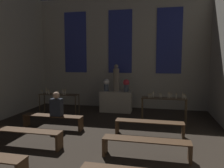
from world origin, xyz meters
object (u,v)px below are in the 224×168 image
(statue, at_px, (116,79))
(pew_third_left, at_px, (25,134))
(person_seated, at_px, (56,105))
(altar, at_px, (116,101))
(pew_back_left, at_px, (53,119))
(flower_vase_right, at_px, (126,85))
(pew_back_right, at_px, (149,125))
(pew_third_right, at_px, (146,144))
(candle_rack_left, at_px, (59,97))
(candle_rack_right, at_px, (164,101))
(flower_vase_left, at_px, (106,84))

(statue, relative_size, pew_third_left, 0.58)
(person_seated, bearing_deg, altar, 62.68)
(altar, height_order, person_seated, person_seated)
(altar, xyz_separation_m, pew_back_left, (-1.53, -2.68, -0.12))
(statue, xyz_separation_m, flower_vase_right, (0.43, 0.00, -0.23))
(pew_back_left, bearing_deg, pew_back_right, 0.00)
(pew_third_left, bearing_deg, pew_back_right, 25.85)
(pew_third_right, height_order, pew_back_right, same)
(statue, bearing_deg, candle_rack_left, -145.24)
(candle_rack_right, relative_size, pew_third_left, 0.78)
(candle_rack_right, height_order, pew_back_left, candle_rack_right)
(candle_rack_right, bearing_deg, pew_back_right, -107.74)
(altar, height_order, pew_back_left, altar)
(person_seated, bearing_deg, pew_back_right, 0.00)
(pew_third_left, bearing_deg, person_seated, 84.53)
(pew_third_left, bearing_deg, statue, 69.85)
(pew_third_left, height_order, pew_back_right, same)
(statue, height_order, candle_rack_right, statue)
(flower_vase_right, distance_m, pew_back_right, 3.02)
(candle_rack_left, xyz_separation_m, candle_rack_right, (3.91, 0.00, 0.00))
(altar, xyz_separation_m, flower_vase_right, (0.43, 0.00, 0.73))
(altar, relative_size, pew_third_right, 0.67)
(flower_vase_left, xyz_separation_m, person_seated, (-0.96, -2.68, -0.40))
(flower_vase_right, height_order, candle_rack_right, flower_vase_right)
(statue, relative_size, candle_rack_left, 0.75)
(statue, xyz_separation_m, candle_rack_left, (-1.95, -1.36, -0.62))
(candle_rack_left, distance_m, pew_third_right, 4.50)
(person_seated, bearing_deg, flower_vase_right, 55.94)
(candle_rack_left, xyz_separation_m, pew_back_right, (3.48, -1.33, -0.46))
(statue, height_order, pew_back_right, statue)
(altar, relative_size, candle_rack_left, 0.87)
(pew_back_right, bearing_deg, pew_third_right, -90.00)
(altar, xyz_separation_m, pew_back_right, (1.53, -2.68, -0.12))
(flower_vase_right, distance_m, pew_third_left, 4.68)
(person_seated, bearing_deg, pew_back_left, 180.00)
(candle_rack_right, relative_size, pew_back_right, 0.78)
(pew_back_left, bearing_deg, candle_rack_left, 107.88)
(candle_rack_left, height_order, pew_back_left, candle_rack_left)
(candle_rack_left, relative_size, pew_back_right, 0.78)
(altar, distance_m, candle_rack_left, 2.40)
(candle_rack_right, distance_m, pew_back_left, 3.75)
(pew_third_right, relative_size, pew_back_right, 1.00)
(flower_vase_left, xyz_separation_m, pew_third_right, (1.95, -4.16, -0.85))
(pew_third_left, height_order, pew_third_right, same)
(flower_vase_right, height_order, pew_third_right, flower_vase_right)
(candle_rack_left, height_order, person_seated, person_seated)
(flower_vase_right, bearing_deg, candle_rack_left, -150.34)
(candle_rack_left, bearing_deg, statue, 34.76)
(candle_rack_left, height_order, candle_rack_right, candle_rack_right)
(statue, height_order, pew_third_left, statue)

